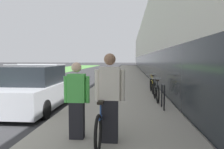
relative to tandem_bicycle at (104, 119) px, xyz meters
name	(u,v)px	position (x,y,z in m)	size (l,w,h in m)	color
sidewalk_slab	(127,75)	(0.23, 19.86, -0.46)	(3.89, 70.00, 0.16)	gray
storefront_facade	(176,47)	(7.21, 27.86, 3.14)	(10.01, 70.00, 7.36)	silver
lawn_strip	(41,73)	(-11.49, 23.86, -0.52)	(6.53, 70.00, 0.03)	#518E42
tandem_bicycle	(104,119)	(0.00, 0.00, 0.00)	(0.52, 2.50, 0.89)	black
person_rider	(110,98)	(0.16, -0.31, 0.53)	(0.62, 0.24, 1.81)	black
person_bystander	(77,100)	(-0.56, -0.18, 0.44)	(0.55, 0.22, 1.63)	black
bike_rack_hoop	(163,94)	(1.69, 2.79, 0.13)	(0.05, 0.60, 0.84)	black
cruiser_bike_nearest	(156,92)	(1.63, 4.21, 0.00)	(0.52, 1.75, 0.90)	black
cruiser_bike_middle	(152,85)	(1.67, 6.39, 0.01)	(0.52, 1.78, 0.93)	black
parked_sedan_curbside	(36,90)	(-2.90, 3.08, 0.18)	(1.91, 4.37, 1.66)	silver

